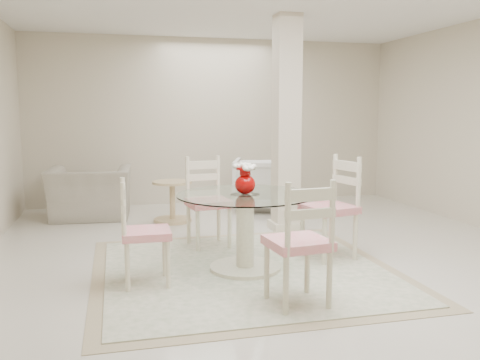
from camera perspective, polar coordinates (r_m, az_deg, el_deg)
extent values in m
plane|color=beige|center=(5.30, 4.53, -8.88)|extent=(7.00, 7.00, 0.00)
cube|color=beige|center=(8.48, -2.91, 6.59)|extent=(6.00, 0.02, 2.70)
cube|color=beige|center=(6.48, 5.23, 6.24)|extent=(0.30, 0.30, 2.70)
cube|color=tan|center=(4.93, 0.57, -10.11)|extent=(2.83, 2.83, 0.01)
cube|color=beige|center=(4.93, 0.57, -10.02)|extent=(2.60, 2.60, 0.01)
cylinder|color=#EFEAC4|center=(4.92, 0.57, -9.87)|extent=(0.67, 0.67, 0.05)
cylinder|color=#EFEAC4|center=(4.83, 0.57, -5.77)|extent=(0.17, 0.17, 0.69)
cylinder|color=#EFEAC4|center=(4.76, 0.58, -1.90)|extent=(0.28, 0.28, 0.03)
cylinder|color=white|center=(4.76, 0.58, -1.66)|extent=(1.29, 1.29, 0.01)
ellipsoid|color=#9D0504|center=(4.74, 0.58, -0.50)|extent=(0.19, 0.19, 0.18)
cylinder|color=#9D0504|center=(4.73, 0.58, 0.86)|extent=(0.10, 0.10, 0.05)
cylinder|color=#9D0504|center=(4.72, 0.58, 1.31)|extent=(0.17, 0.17, 0.02)
ellipsoid|color=white|center=(4.72, 0.58, 1.64)|extent=(0.11, 0.11, 0.05)
ellipsoid|color=white|center=(4.76, 1.21, 1.49)|extent=(0.11, 0.11, 0.05)
ellipsoid|color=white|center=(4.74, -0.14, 1.53)|extent=(0.11, 0.11, 0.05)
ellipsoid|color=white|center=(4.67, 0.89, 1.31)|extent=(0.11, 0.11, 0.05)
cylinder|color=beige|center=(5.37, 7.02, -6.00)|extent=(0.05, 0.05, 0.49)
cylinder|color=beige|center=(5.07, 9.44, -6.88)|extent=(0.05, 0.05, 0.49)
cylinder|color=beige|center=(5.59, 10.31, -5.53)|extent=(0.05, 0.05, 0.49)
cylinder|color=beige|center=(5.30, 12.81, -6.33)|extent=(0.05, 0.05, 0.49)
cube|color=#B21221|center=(5.27, 9.97, -3.20)|extent=(0.56, 0.56, 0.07)
cube|color=beige|center=(5.34, 11.89, 0.77)|extent=(0.14, 0.42, 0.57)
cylinder|color=#EEE6C4|center=(5.49, -4.77, -5.80)|extent=(0.04, 0.04, 0.46)
cylinder|color=#EEE6C4|center=(5.60, -1.19, -5.50)|extent=(0.04, 0.04, 0.46)
cylinder|color=#EEE6C4|center=(5.83, -5.79, -5.01)|extent=(0.04, 0.04, 0.46)
cylinder|color=#EEE6C4|center=(5.94, -2.40, -4.75)|extent=(0.04, 0.04, 0.46)
cube|color=red|center=(5.66, -3.56, -2.62)|extent=(0.50, 0.50, 0.07)
cube|color=#EEE6C4|center=(5.80, -4.20, 1.01)|extent=(0.41, 0.10, 0.54)
cylinder|color=#EEE4C3|center=(4.41, -8.08, -9.46)|extent=(0.04, 0.04, 0.43)
cylinder|color=#EEE4C3|center=(4.73, -8.46, -8.28)|extent=(0.04, 0.04, 0.43)
cylinder|color=#EEE4C3|center=(4.39, -12.52, -9.63)|extent=(0.04, 0.04, 0.43)
cylinder|color=#EEE4C3|center=(4.72, -12.59, -8.43)|extent=(0.04, 0.04, 0.43)
cube|color=red|center=(4.49, -10.49, -5.90)|extent=(0.42, 0.42, 0.07)
cube|color=#EEE4C3|center=(4.43, -13.01, -2.03)|extent=(0.05, 0.37, 0.51)
cylinder|color=beige|center=(4.30, 7.55, -9.68)|extent=(0.04, 0.04, 0.46)
cylinder|color=beige|center=(4.15, 3.02, -10.25)|extent=(0.04, 0.04, 0.46)
cylinder|color=beige|center=(3.99, 9.99, -11.08)|extent=(0.04, 0.04, 0.46)
cylinder|color=beige|center=(3.83, 5.17, -11.80)|extent=(0.04, 0.04, 0.46)
cube|color=red|center=(3.99, 6.49, -7.03)|extent=(0.49, 0.49, 0.07)
cube|color=beige|center=(3.74, 7.94, -2.73)|extent=(0.41, 0.09, 0.55)
imported|color=#9E9783|center=(7.51, -16.48, -1.42)|extent=(1.19, 1.06, 0.73)
imported|color=white|center=(7.85, 2.55, -0.44)|extent=(1.10, 1.11, 0.80)
cylinder|color=tan|center=(7.11, -7.56, -4.47)|extent=(0.52, 0.52, 0.04)
cylinder|color=tan|center=(7.06, -7.60, -2.40)|extent=(0.08, 0.08, 0.50)
cylinder|color=tan|center=(7.02, -7.64, -0.26)|extent=(0.54, 0.54, 0.03)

